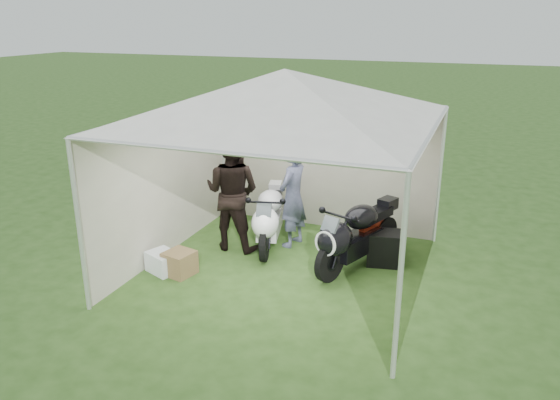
{
  "coord_description": "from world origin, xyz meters",
  "views": [
    {
      "loc": [
        2.64,
        -7.03,
        3.69
      ],
      "look_at": [
        -0.2,
        0.35,
        0.99
      ],
      "focal_mm": 35.0,
      "sensor_mm": 36.0,
      "label": 1
    }
  ],
  "objects_px": {
    "person_dark_jacket": "(232,192)",
    "crate_0": "(163,262)",
    "canopy_tent": "(285,100)",
    "motorcycle_white": "(269,216)",
    "equipment_box": "(385,248)",
    "motorcycle_black": "(355,234)",
    "person_blue_jacket": "(293,196)",
    "paddock_stand": "(386,240)",
    "crate_1": "(180,263)"
  },
  "relations": [
    {
      "from": "person_dark_jacket",
      "to": "crate_0",
      "type": "height_order",
      "value": "person_dark_jacket"
    },
    {
      "from": "canopy_tent",
      "to": "crate_0",
      "type": "xyz_separation_m",
      "value": [
        -1.69,
        -0.72,
        -2.42
      ]
    },
    {
      "from": "motorcycle_white",
      "to": "equipment_box",
      "type": "distance_m",
      "value": 1.94
    },
    {
      "from": "motorcycle_black",
      "to": "crate_0",
      "type": "xyz_separation_m",
      "value": [
        -2.65,
        -1.16,
        -0.4
      ]
    },
    {
      "from": "canopy_tent",
      "to": "person_blue_jacket",
      "type": "distance_m",
      "value": 1.97
    },
    {
      "from": "paddock_stand",
      "to": "equipment_box",
      "type": "relative_size",
      "value": 0.85
    },
    {
      "from": "paddock_stand",
      "to": "crate_1",
      "type": "distance_m",
      "value": 3.37
    },
    {
      "from": "person_dark_jacket",
      "to": "person_blue_jacket",
      "type": "xyz_separation_m",
      "value": [
        0.88,
        0.46,
        -0.11
      ]
    },
    {
      "from": "canopy_tent",
      "to": "paddock_stand",
      "type": "bearing_deg",
      "value": 44.98
    },
    {
      "from": "canopy_tent",
      "to": "crate_1",
      "type": "distance_m",
      "value": 2.87
    },
    {
      "from": "equipment_box",
      "to": "crate_1",
      "type": "relative_size",
      "value": 1.31
    },
    {
      "from": "canopy_tent",
      "to": "crate_0",
      "type": "bearing_deg",
      "value": -156.85
    },
    {
      "from": "canopy_tent",
      "to": "person_dark_jacket",
      "type": "relative_size",
      "value": 2.92
    },
    {
      "from": "motorcycle_white",
      "to": "crate_0",
      "type": "bearing_deg",
      "value": -142.22
    },
    {
      "from": "motorcycle_black",
      "to": "paddock_stand",
      "type": "relative_size",
      "value": 4.34
    },
    {
      "from": "person_dark_jacket",
      "to": "motorcycle_white",
      "type": "bearing_deg",
      "value": -153.65
    },
    {
      "from": "motorcycle_white",
      "to": "motorcycle_black",
      "type": "xyz_separation_m",
      "value": [
        1.51,
        -0.31,
        0.03
      ]
    },
    {
      "from": "paddock_stand",
      "to": "crate_0",
      "type": "relative_size",
      "value": 0.96
    },
    {
      "from": "motorcycle_black",
      "to": "person_blue_jacket",
      "type": "relative_size",
      "value": 1.13
    },
    {
      "from": "canopy_tent",
      "to": "equipment_box",
      "type": "height_order",
      "value": "canopy_tent"
    },
    {
      "from": "equipment_box",
      "to": "person_dark_jacket",
      "type": "bearing_deg",
      "value": -173.8
    },
    {
      "from": "equipment_box",
      "to": "crate_0",
      "type": "height_order",
      "value": "equipment_box"
    },
    {
      "from": "canopy_tent",
      "to": "paddock_stand",
      "type": "height_order",
      "value": "canopy_tent"
    },
    {
      "from": "person_dark_jacket",
      "to": "crate_0",
      "type": "xyz_separation_m",
      "value": [
        -0.6,
        -1.21,
        -0.81
      ]
    },
    {
      "from": "motorcycle_black",
      "to": "crate_1",
      "type": "relative_size",
      "value": 4.82
    },
    {
      "from": "canopy_tent",
      "to": "motorcycle_black",
      "type": "relative_size",
      "value": 2.93
    },
    {
      "from": "motorcycle_white",
      "to": "crate_0",
      "type": "height_order",
      "value": "motorcycle_white"
    },
    {
      "from": "person_dark_jacket",
      "to": "crate_1",
      "type": "relative_size",
      "value": 4.85
    },
    {
      "from": "motorcycle_black",
      "to": "motorcycle_white",
      "type": "bearing_deg",
      "value": -170.03
    },
    {
      "from": "canopy_tent",
      "to": "crate_0",
      "type": "distance_m",
      "value": 3.04
    },
    {
      "from": "motorcycle_white",
      "to": "person_blue_jacket",
      "type": "bearing_deg",
      "value": 16.71
    },
    {
      "from": "motorcycle_white",
      "to": "equipment_box",
      "type": "height_order",
      "value": "motorcycle_white"
    },
    {
      "from": "crate_0",
      "to": "crate_1",
      "type": "relative_size",
      "value": 1.16
    },
    {
      "from": "equipment_box",
      "to": "motorcycle_white",
      "type": "bearing_deg",
      "value": -179.61
    },
    {
      "from": "canopy_tent",
      "to": "person_dark_jacket",
      "type": "xyz_separation_m",
      "value": [
        -1.09,
        0.49,
        -1.61
      ]
    },
    {
      "from": "canopy_tent",
      "to": "person_blue_jacket",
      "type": "bearing_deg",
      "value": 102.83
    },
    {
      "from": "motorcycle_white",
      "to": "crate_1",
      "type": "relative_size",
      "value": 4.75
    },
    {
      "from": "motorcycle_black",
      "to": "crate_1",
      "type": "xyz_separation_m",
      "value": [
        -2.37,
        -1.15,
        -0.38
      ]
    },
    {
      "from": "person_blue_jacket",
      "to": "equipment_box",
      "type": "height_order",
      "value": "person_blue_jacket"
    },
    {
      "from": "motorcycle_black",
      "to": "crate_1",
      "type": "height_order",
      "value": "motorcycle_black"
    },
    {
      "from": "paddock_stand",
      "to": "person_dark_jacket",
      "type": "bearing_deg",
      "value": -161.34
    },
    {
      "from": "motorcycle_black",
      "to": "canopy_tent",
      "type": "bearing_deg",
      "value": -134.09
    },
    {
      "from": "motorcycle_white",
      "to": "motorcycle_black",
      "type": "height_order",
      "value": "motorcycle_black"
    },
    {
      "from": "canopy_tent",
      "to": "paddock_stand",
      "type": "relative_size",
      "value": 12.72
    },
    {
      "from": "motorcycle_black",
      "to": "person_dark_jacket",
      "type": "relative_size",
      "value": 1.0
    },
    {
      "from": "motorcycle_white",
      "to": "crate_1",
      "type": "height_order",
      "value": "motorcycle_white"
    },
    {
      "from": "crate_0",
      "to": "person_blue_jacket",
      "type": "bearing_deg",
      "value": 48.6
    },
    {
      "from": "motorcycle_black",
      "to": "person_dark_jacket",
      "type": "distance_m",
      "value": 2.09
    },
    {
      "from": "paddock_stand",
      "to": "person_blue_jacket",
      "type": "xyz_separation_m",
      "value": [
        -1.51,
        -0.35,
        0.69
      ]
    },
    {
      "from": "person_dark_jacket",
      "to": "crate_1",
      "type": "height_order",
      "value": "person_dark_jacket"
    }
  ]
}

